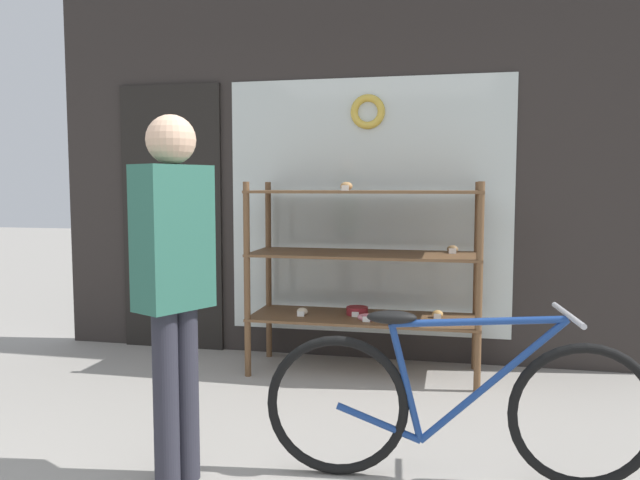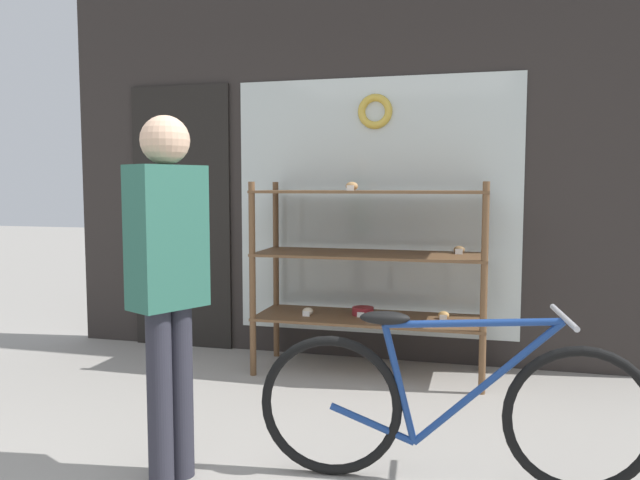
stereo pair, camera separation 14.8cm
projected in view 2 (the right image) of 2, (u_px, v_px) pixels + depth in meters
name	position (u px, v px, depth m)	size (l,w,h in m)	color
storefront_facade	(345.00, 126.00, 4.68)	(4.58, 0.13, 3.62)	#2D2826
display_case	(370.00, 261.00, 4.30)	(1.58, 0.55, 1.34)	brown
bicycle	(450.00, 407.00, 2.72)	(1.71, 0.46, 0.77)	black
pedestrian	(168.00, 270.00, 2.70)	(0.31, 0.37, 1.61)	#282833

